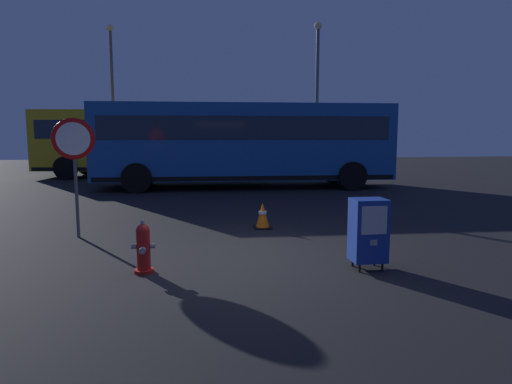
% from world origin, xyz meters
% --- Properties ---
extents(ground_plane, '(60.00, 60.00, 0.00)m').
position_xyz_m(ground_plane, '(0.00, 0.00, 0.00)').
color(ground_plane, black).
extents(fire_hydrant, '(0.33, 0.32, 0.75)m').
position_xyz_m(fire_hydrant, '(-1.52, -0.46, 0.35)').
color(fire_hydrant, red).
rests_on(fire_hydrant, ground_plane).
extents(newspaper_box_primary, '(0.48, 0.42, 1.02)m').
position_xyz_m(newspaper_box_primary, '(1.66, -0.70, 0.57)').
color(newspaper_box_primary, black).
rests_on(newspaper_box_primary, ground_plane).
extents(stop_sign, '(0.71, 0.31, 2.23)m').
position_xyz_m(stop_sign, '(-2.98, 1.94, 1.60)').
color(stop_sign, '#4C4F54').
rests_on(stop_sign, ground_plane).
extents(traffic_cone, '(0.36, 0.36, 0.53)m').
position_xyz_m(traffic_cone, '(0.59, 2.30, 0.26)').
color(traffic_cone, black).
rests_on(traffic_cone, ground_plane).
extents(bus_near, '(10.58, 3.06, 3.00)m').
position_xyz_m(bus_near, '(1.02, 9.56, 1.71)').
color(bus_near, '#19519E').
rests_on(bus_near, ground_plane).
extents(bus_far, '(10.74, 3.84, 3.00)m').
position_xyz_m(bus_far, '(-2.49, 14.23, 1.71)').
color(bus_far, gold).
rests_on(bus_far, ground_plane).
extents(street_light_near_left, '(0.32, 0.32, 6.44)m').
position_xyz_m(street_light_near_left, '(4.24, 11.45, 3.77)').
color(street_light_near_left, '#4C4F54').
rests_on(street_light_near_left, ground_plane).
extents(street_light_near_right, '(0.32, 0.32, 7.10)m').
position_xyz_m(street_light_near_right, '(-4.63, 15.94, 4.11)').
color(street_light_near_right, '#4C4F54').
rests_on(street_light_near_right, ground_plane).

